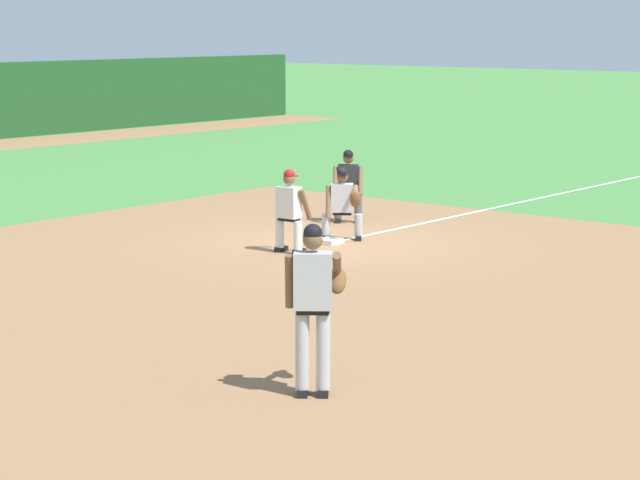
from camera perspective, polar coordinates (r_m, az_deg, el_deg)
The scene contains 9 objects.
ground_plane at distance 22.44m, azimuth 0.45°, elevation -0.17°, with size 160.00×160.00×0.00m, color #47843D.
infield_dirt_patch at distance 17.86m, azimuth 0.16°, elevation -2.77°, with size 18.00×18.00×0.01m, color #936B47.
foul_line_stripe at distance 29.40m, azimuth 10.78°, elevation 2.06°, with size 16.82×0.10×0.00m, color white.
first_base_bag at distance 22.44m, azimuth 0.45°, elevation -0.06°, with size 0.38×0.38×0.09m, color white.
baseball at distance 17.31m, azimuth -0.15°, elevation -3.06°, with size 0.07×0.07×0.07m, color white.
pitcher at distance 13.11m, azimuth -0.26°, elevation -2.70°, with size 0.85×0.57×1.86m.
first_baseman at distance 22.65m, azimuth 1.07°, elevation 1.79°, with size 0.79×1.06×1.34m.
baserunner at distance 21.41m, azimuth -1.41°, elevation 1.48°, with size 0.45×0.60×1.46m.
umpire at distance 24.72m, azimuth 1.30°, elevation 2.61°, with size 0.65×0.68×1.46m.
Camera 1 is at (-17.23, -13.84, 3.91)m, focal length 70.00 mm.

